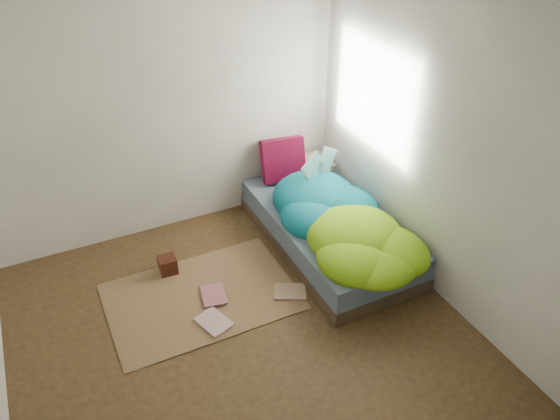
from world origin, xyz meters
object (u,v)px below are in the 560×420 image
(pillow_magenta, at_px, (283,160))
(floor_book_b, at_px, (202,298))
(bed, at_px, (328,231))
(wooden_box, at_px, (168,265))
(open_book, at_px, (320,155))
(floor_book_a, at_px, (204,329))

(pillow_magenta, xyz_separation_m, floor_book_b, (-1.30, -1.03, -0.54))
(bed, relative_size, wooden_box, 12.77)
(bed, distance_m, wooden_box, 1.56)
(bed, bearing_deg, open_book, 75.44)
(open_book, distance_m, floor_book_b, 1.76)
(wooden_box, distance_m, floor_book_b, 0.51)
(pillow_magenta, distance_m, wooden_box, 1.63)
(bed, height_order, floor_book_a, bed)
(bed, height_order, pillow_magenta, pillow_magenta)
(floor_book_a, bearing_deg, bed, 1.67)
(pillow_magenta, relative_size, open_book, 1.10)
(bed, relative_size, pillow_magenta, 4.47)
(open_book, xyz_separation_m, floor_book_a, (-1.58, -0.92, -0.78))
(bed, relative_size, floor_book_a, 6.90)
(pillow_magenta, height_order, floor_book_b, pillow_magenta)
(floor_book_a, relative_size, floor_book_b, 1.04)
(open_book, bearing_deg, bed, -124.53)
(bed, bearing_deg, wooden_box, 169.57)
(floor_book_a, bearing_deg, wooden_box, 74.28)
(open_book, distance_m, floor_book_a, 1.98)
(open_book, bearing_deg, wooden_box, 162.80)
(pillow_magenta, distance_m, floor_book_b, 1.75)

